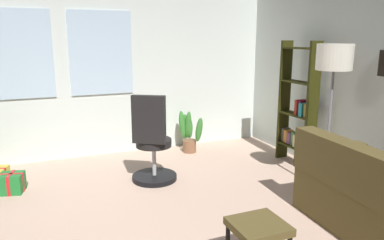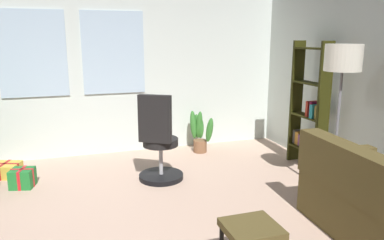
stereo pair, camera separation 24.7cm
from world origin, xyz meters
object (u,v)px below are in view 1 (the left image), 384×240
at_px(office_chair, 152,148).
at_px(floor_lamp, 334,67).
at_px(gift_box_green, 12,183).
at_px(potted_plant, 189,132).
at_px(footstool, 258,230).
at_px(bookshelf, 298,111).

xyz_separation_m(office_chair, floor_lamp, (1.74, -1.07, 1.01)).
height_order(gift_box_green, floor_lamp, floor_lamp).
bearing_deg(potted_plant, footstool, -102.28).
bearing_deg(potted_plant, office_chair, -131.39).
distance_m(footstool, bookshelf, 2.66).
bearing_deg(footstool, floor_lamp, 32.14).
distance_m(gift_box_green, floor_lamp, 3.85).
height_order(gift_box_green, office_chair, office_chair).
xyz_separation_m(footstool, bookshelf, (1.82, 1.88, 0.43)).
bearing_deg(footstool, bookshelf, 45.92).
height_order(bookshelf, potted_plant, bookshelf).
relative_size(footstool, office_chair, 0.37).
distance_m(footstool, office_chair, 2.03).
relative_size(office_chair, potted_plant, 1.73).
bearing_deg(bookshelf, office_chair, 176.38).
distance_m(office_chair, floor_lamp, 2.28).
height_order(footstool, bookshelf, bookshelf).
height_order(floor_lamp, potted_plant, floor_lamp).
relative_size(gift_box_green, office_chair, 0.28).
relative_size(footstool, floor_lamp, 0.24).
bearing_deg(bookshelf, floor_lamp, -108.79).
xyz_separation_m(floor_lamp, potted_plant, (-0.85, 2.08, -1.14)).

